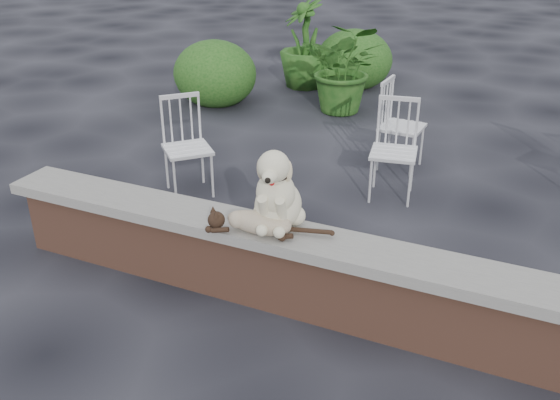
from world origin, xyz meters
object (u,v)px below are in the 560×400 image
at_px(chair_e, 402,125).
at_px(chair_b, 394,151).
at_px(chair_a, 187,147).
at_px(potted_plant_a, 346,67).
at_px(cat, 258,222).
at_px(dog, 278,185).
at_px(potted_plant_b, 305,42).

xyz_separation_m(chair_e, chair_b, (0.11, -0.74, 0.00)).
height_order(chair_a, potted_plant_a, potted_plant_a).
relative_size(cat, chair_e, 1.07).
distance_m(dog, chair_a, 1.99).
height_order(cat, chair_a, chair_a).
height_order(chair_e, potted_plant_b, potted_plant_b).
bearing_deg(chair_b, chair_e, 88.56).
xyz_separation_m(chair_e, potted_plant_b, (-2.12, 2.50, 0.21)).
distance_m(chair_e, chair_b, 0.75).
xyz_separation_m(dog, potted_plant_a, (-0.98, 4.27, -0.28)).
relative_size(chair_a, potted_plant_b, 0.69).
bearing_deg(dog, chair_b, 69.51).
height_order(dog, chair_e, dog).
bearing_deg(potted_plant_b, chair_a, -83.87).
xyz_separation_m(cat, potted_plant_a, (-0.90, 4.42, -0.06)).
bearing_deg(dog, cat, -129.87).
bearing_deg(chair_a, cat, -89.85).
height_order(chair_e, chair_b, same).
height_order(potted_plant_a, potted_plant_b, potted_plant_b).
relative_size(cat, potted_plant_a, 0.83).
bearing_deg(potted_plant_a, dog, -77.10).
bearing_deg(potted_plant_a, chair_e, -53.59).
relative_size(potted_plant_a, potted_plant_b, 0.89).
bearing_deg(potted_plant_b, potted_plant_a, -43.94).
distance_m(chair_e, potted_plant_a, 1.97).
distance_m(chair_e, chair_a, 2.24).
distance_m(chair_e, potted_plant_b, 3.29).
height_order(cat, potted_plant_a, potted_plant_a).
height_order(chair_a, potted_plant_b, potted_plant_b).
xyz_separation_m(dog, chair_a, (-1.51, 1.23, -0.41)).
bearing_deg(cat, potted_plant_a, 89.69).
xyz_separation_m(chair_e, chair_a, (-1.70, -1.46, 0.00)).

